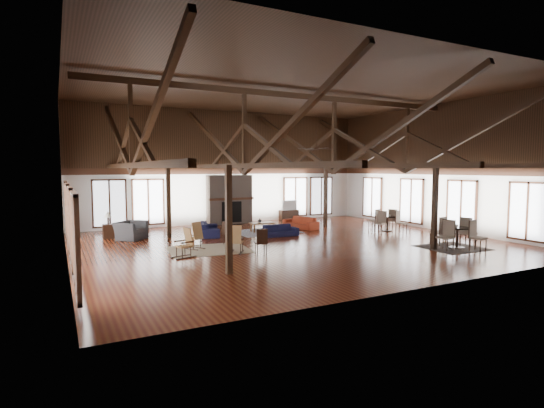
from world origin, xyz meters
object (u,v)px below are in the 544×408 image
sofa_orange (301,223)px  cafe_table_near (457,234)px  tv_console (289,215)px  sofa_navy_left (210,229)px  cafe_table_far (387,221)px  coffee_table (262,224)px  armchair (131,231)px  sofa_navy_front (279,231)px

sofa_orange → cafe_table_near: (2.46, -7.16, 0.27)m
sofa_orange → tv_console: size_ratio=1.68×
sofa_navy_left → cafe_table_near: cafe_table_near is taller
sofa_navy_left → cafe_table_far: (7.87, -2.61, 0.20)m
sofa_navy_left → cafe_table_near: bearing=-118.4°
cafe_table_near → sofa_navy_left: bearing=135.5°
sofa_navy_left → cafe_table_far: 8.30m
sofa_navy_left → coffee_table: size_ratio=1.66×
sofa_navy_left → tv_console: sofa_navy_left is taller
cafe_table_near → cafe_table_far: bearing=81.3°
armchair → cafe_table_far: 11.58m
cafe_table_far → coffee_table: bearing=155.0°
armchair → tv_console: size_ratio=1.03×
sofa_orange → cafe_table_near: bearing=5.4°
armchair → tv_console: 9.69m
sofa_navy_front → cafe_table_near: (4.58, -5.47, 0.30)m
sofa_orange → sofa_navy_front: bearing=-65.1°
sofa_navy_left → armchair: 3.33m
coffee_table → armchair: armchair is taller
armchair → cafe_table_near: 12.90m
sofa_navy_left → coffee_table: sofa_navy_left is taller
sofa_orange → armchair: bearing=-106.1°
sofa_orange → armchair: (-8.03, 0.35, 0.10)m
armchair → cafe_table_near: (10.49, -7.51, 0.17)m
cafe_table_near → tv_console: bearing=96.9°
sofa_navy_front → tv_console: bearing=59.7°
sofa_orange → coffee_table: 2.24m
sofa_orange → cafe_table_near: cafe_table_near is taller
sofa_orange → cafe_table_near: 7.57m
sofa_navy_left → armchair: bearing=98.6°
sofa_orange → tv_console: 3.53m
sofa_orange → tv_console: (1.20, 3.32, 0.00)m
sofa_navy_front → tv_console: tv_console is taller
sofa_orange → coffee_table: (-2.23, -0.19, 0.11)m
coffee_table → armchair: size_ratio=1.02×
cafe_table_near → coffee_table: bearing=123.9°
sofa_navy_front → cafe_table_far: cafe_table_far is taller
cafe_table_far → armchair: bearing=164.7°
coffee_table → cafe_table_far: size_ratio=0.62×
sofa_navy_left → sofa_orange: 4.73m
cafe_table_near → tv_console: 10.56m
coffee_table → armchair: 5.83m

